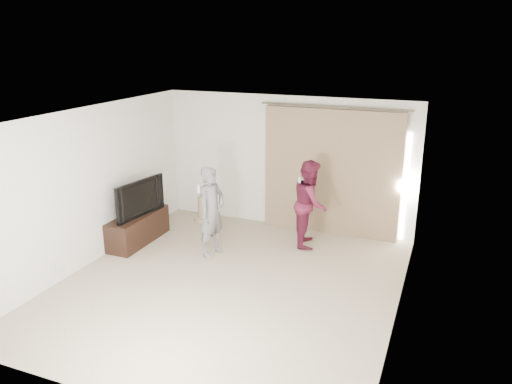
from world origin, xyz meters
TOP-DOWN VIEW (x-y plane):
  - floor at (0.00, 0.00)m, footprint 5.50×5.50m
  - wall_back at (0.00, 2.75)m, footprint 5.00×0.04m
  - wall_left at (-2.50, -0.00)m, footprint 0.04×5.50m
  - ceiling at (0.00, 0.00)m, footprint 5.00×5.50m
  - curtain at (0.91, 2.68)m, footprint 2.80×0.11m
  - tv_console at (-2.27, 0.92)m, footprint 0.48×1.39m
  - tv at (-2.27, 0.92)m, footprint 0.34×1.17m
  - scratching_post at (-1.69, 2.40)m, footprint 0.39×0.39m
  - person_man at (-0.73, 0.94)m, footprint 0.49×0.64m
  - person_woman at (0.71, 2.00)m, footprint 0.76×0.89m

SIDE VIEW (x-z plane):
  - floor at x=0.00m, z-range 0.00..0.00m
  - scratching_post at x=-1.69m, z-range -0.05..0.47m
  - tv_console at x=-2.27m, z-range 0.00..0.54m
  - person_man at x=-0.73m, z-range 0.00..1.58m
  - person_woman at x=0.71m, z-range 0.00..1.58m
  - tv at x=-2.27m, z-range 0.54..1.21m
  - curtain at x=0.91m, z-range -0.02..2.43m
  - wall_left at x=-2.50m, z-range 0.00..2.60m
  - wall_back at x=0.00m, z-range 0.00..2.60m
  - ceiling at x=0.00m, z-range 2.60..2.60m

